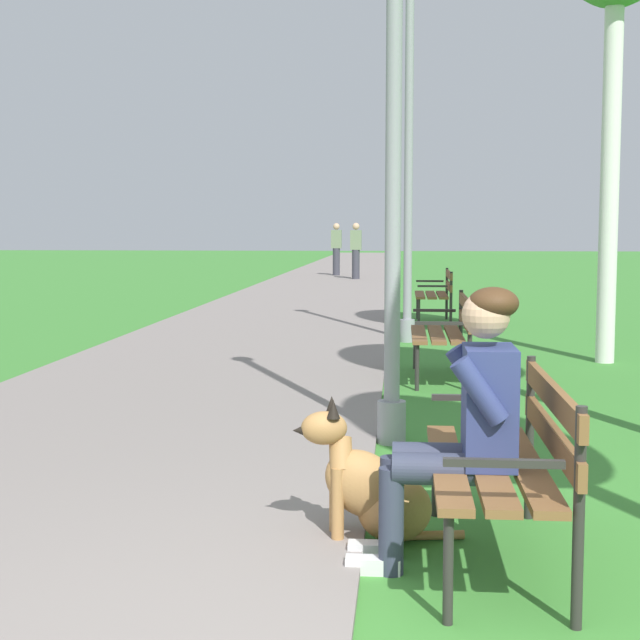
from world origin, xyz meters
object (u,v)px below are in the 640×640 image
object	(u,v)px
person_seated_on_near_bench	(464,417)
pedestrian_further_distant	(336,249)
park_bench_far	(437,291)
lamp_post_mid	(409,154)
lamp_post_near	(394,111)
park_bench_near	(509,452)
pedestrian_distant	(356,251)
dog_shepherd	(373,489)
park_bench_mid	(447,328)

from	to	relation	value
person_seated_on_near_bench	pedestrian_further_distant	distance (m)	25.45
park_bench_far	lamp_post_mid	distance (m)	3.24
lamp_post_near	lamp_post_mid	bearing A→B (deg)	88.67
park_bench_far	park_bench_near	bearing A→B (deg)	-90.40
lamp_post_near	lamp_post_mid	xyz separation A→B (m)	(0.14, 6.01, 0.17)
park_bench_near	pedestrian_further_distant	distance (m)	25.40
pedestrian_distant	park_bench_far	bearing A→B (deg)	-81.32
pedestrian_further_distant	pedestrian_distant	bearing A→B (deg)	-70.77
pedestrian_distant	pedestrian_further_distant	xyz separation A→B (m)	(-0.70, 2.01, 0.00)
park_bench_near	dog_shepherd	size ratio (longest dim) A/B	1.81
person_seated_on_near_bench	dog_shepherd	xyz separation A→B (m)	(-0.40, 0.32, -0.42)
lamp_post_mid	person_seated_on_near_bench	bearing A→B (deg)	-88.65
person_seated_on_near_bench	lamp_post_mid	distance (m)	8.64
park_bench_mid	pedestrian_distant	size ratio (longest dim) A/B	0.91
lamp_post_mid	lamp_post_near	bearing A→B (deg)	-91.33
park_bench_near	lamp_post_mid	xyz separation A→B (m)	(-0.41, 8.38, 1.95)
park_bench_far	pedestrian_distant	world-z (taller)	pedestrian_distant
park_bench_near	lamp_post_near	xyz separation A→B (m)	(-0.55, 2.37, 1.78)
park_bench_near	pedestrian_further_distant	bearing A→B (deg)	95.67
park_bench_near	lamp_post_mid	size ratio (longest dim) A/B	0.31
lamp_post_near	pedestrian_further_distant	size ratio (longest dim) A/B	2.68
park_bench_near	person_seated_on_near_bench	bearing A→B (deg)	-161.03
dog_shepherd	pedestrian_distant	xyz separation A→B (m)	(-1.20, 23.01, 0.58)
lamp_post_mid	pedestrian_further_distant	size ratio (longest dim) A/B	2.89
park_bench_mid	park_bench_far	distance (m)	5.66
person_seated_on_near_bench	lamp_post_near	size ratio (longest dim) A/B	0.28
park_bench_far	lamp_post_near	world-z (taller)	lamp_post_near
park_bench_mid	dog_shepherd	bearing A→B (deg)	-96.53
lamp_post_near	lamp_post_mid	distance (m)	6.01
park_bench_near	pedestrian_distant	distance (m)	23.33
dog_shepherd	lamp_post_mid	size ratio (longest dim) A/B	0.17
park_bench_far	pedestrian_distant	xyz separation A→B (m)	(-1.88, 12.34, 0.33)
person_seated_on_near_bench	park_bench_near	bearing A→B (deg)	18.97
park_bench_near	pedestrian_further_distant	size ratio (longest dim) A/B	0.91
park_bench_mid	lamp_post_near	xyz separation A→B (m)	(-0.51, -2.89, 1.78)
person_seated_on_near_bench	lamp_post_mid	world-z (taller)	lamp_post_mid
park_bench_near	park_bench_far	bearing A→B (deg)	89.60
lamp_post_near	park_bench_near	bearing A→B (deg)	-77.04
park_bench_near	park_bench_mid	world-z (taller)	same
park_bench_near	lamp_post_mid	world-z (taller)	lamp_post_mid
dog_shepherd	park_bench_mid	bearing A→B (deg)	83.47
lamp_post_mid	pedestrian_further_distant	bearing A→B (deg)	97.09
park_bench_far	person_seated_on_near_bench	xyz separation A→B (m)	(-0.28, -10.99, 0.17)
park_bench_mid	pedestrian_further_distant	size ratio (longest dim) A/B	0.91
lamp_post_near	pedestrian_distant	xyz separation A→B (m)	(-1.26, 20.89, -1.45)
park_bench_mid	pedestrian_further_distant	distance (m)	20.16
person_seated_on_near_bench	dog_shepherd	distance (m)	0.66
park_bench_near	person_seated_on_near_bench	world-z (taller)	person_seated_on_near_bench
park_bench_mid	person_seated_on_near_bench	size ratio (longest dim) A/B	1.20
park_bench_far	pedestrian_distant	distance (m)	12.49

